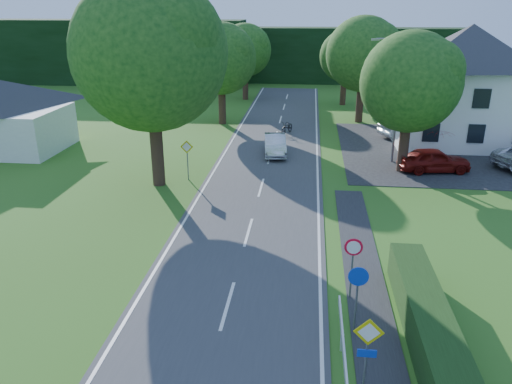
# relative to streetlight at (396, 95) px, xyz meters

# --- Properties ---
(road) EXTENTS (7.00, 80.00, 0.04)m
(road) POSITION_rel_streetlight_xyz_m (-8.06, -10.00, -4.44)
(road) COLOR #3D3E40
(road) RESTS_ON ground
(parking_pad) EXTENTS (14.00, 16.00, 0.04)m
(parking_pad) POSITION_rel_streetlight_xyz_m (3.94, 3.00, -4.44)
(parking_pad) COLOR black
(parking_pad) RESTS_ON ground
(line_edge_left) EXTENTS (0.12, 80.00, 0.01)m
(line_edge_left) POSITION_rel_streetlight_xyz_m (-11.31, -10.00, -4.42)
(line_edge_left) COLOR white
(line_edge_left) RESTS_ON road
(line_edge_right) EXTENTS (0.12, 80.00, 0.01)m
(line_edge_right) POSITION_rel_streetlight_xyz_m (-4.81, -10.00, -4.42)
(line_edge_right) COLOR white
(line_edge_right) RESTS_ON road
(line_centre) EXTENTS (0.12, 80.00, 0.01)m
(line_centre) POSITION_rel_streetlight_xyz_m (-8.06, -10.00, -4.42)
(line_centre) COLOR white
(line_centre) RESTS_ON road
(tree_main) EXTENTS (9.40, 9.40, 11.64)m
(tree_main) POSITION_rel_streetlight_xyz_m (-14.06, -6.00, 1.36)
(tree_main) COLOR #154314
(tree_main) RESTS_ON ground
(tree_left_far) EXTENTS (7.00, 7.00, 8.58)m
(tree_left_far) POSITION_rel_streetlight_xyz_m (-13.06, 10.00, -0.17)
(tree_left_far) COLOR #154314
(tree_left_far) RESTS_ON ground
(tree_right_far) EXTENTS (7.40, 7.40, 9.09)m
(tree_right_far) POSITION_rel_streetlight_xyz_m (-1.06, 12.00, 0.08)
(tree_right_far) COLOR #154314
(tree_right_far) RESTS_ON ground
(tree_left_back) EXTENTS (6.60, 6.60, 8.07)m
(tree_left_back) POSITION_rel_streetlight_xyz_m (-12.56, 22.00, -0.43)
(tree_left_back) COLOR #154314
(tree_left_back) RESTS_ON ground
(tree_right_back) EXTENTS (6.20, 6.20, 7.56)m
(tree_right_back) POSITION_rel_streetlight_xyz_m (-2.06, 20.00, -0.68)
(tree_right_back) COLOR #154314
(tree_right_back) RESTS_ON ground
(tree_right_mid) EXTENTS (7.00, 7.00, 8.58)m
(tree_right_mid) POSITION_rel_streetlight_xyz_m (0.44, -2.00, -0.17)
(tree_right_mid) COLOR #154314
(tree_right_mid) RESTS_ON ground
(treeline_left) EXTENTS (44.00, 6.00, 8.00)m
(treeline_left) POSITION_rel_streetlight_xyz_m (-36.06, 32.00, -0.46)
(treeline_left) COLOR black
(treeline_left) RESTS_ON ground
(treeline_right) EXTENTS (30.00, 5.00, 7.00)m
(treeline_right) POSITION_rel_streetlight_xyz_m (-0.06, 36.00, -0.96)
(treeline_right) COLOR black
(treeline_right) RESTS_ON ground
(house_white) EXTENTS (10.60, 8.40, 8.60)m
(house_white) POSITION_rel_streetlight_xyz_m (5.94, 6.00, -0.06)
(house_white) COLOR white
(house_white) RESTS_ON ground
(streetlight) EXTENTS (2.03, 0.18, 8.00)m
(streetlight) POSITION_rel_streetlight_xyz_m (0.00, 0.00, 0.00)
(streetlight) COLOR slate
(streetlight) RESTS_ON ground
(sign_priority_right) EXTENTS (0.78, 0.09, 2.59)m
(sign_priority_right) POSITION_rel_streetlight_xyz_m (-3.76, -22.02, -2.67)
(sign_priority_right) COLOR slate
(sign_priority_right) RESTS_ON ground
(sign_roundabout) EXTENTS (0.64, 0.08, 2.37)m
(sign_roundabout) POSITION_rel_streetlight_xyz_m (-3.76, -19.02, -2.79)
(sign_roundabout) COLOR slate
(sign_roundabout) RESTS_ON ground
(sign_speed_limit) EXTENTS (0.64, 0.11, 2.37)m
(sign_speed_limit) POSITION_rel_streetlight_xyz_m (-3.76, -17.03, -2.70)
(sign_speed_limit) COLOR slate
(sign_speed_limit) RESTS_ON ground
(sign_priority_left) EXTENTS (0.78, 0.09, 2.44)m
(sign_priority_left) POSITION_rel_streetlight_xyz_m (-12.56, -5.02, -2.75)
(sign_priority_left) COLOR slate
(sign_priority_left) RESTS_ON ground
(moving_car) EXTENTS (1.89, 4.28, 1.37)m
(moving_car) POSITION_rel_streetlight_xyz_m (-7.76, 0.88, -3.74)
(moving_car) COLOR silver
(moving_car) RESTS_ON road
(motorcycle) EXTENTS (1.37, 2.12, 1.05)m
(motorcycle) POSITION_rel_streetlight_xyz_m (-7.22, 6.86, -3.90)
(motorcycle) COLOR black
(motorcycle) RESTS_ON road
(parked_car_red) EXTENTS (4.59, 2.37, 1.49)m
(parked_car_red) POSITION_rel_streetlight_xyz_m (2.40, -1.91, -3.68)
(parked_car_red) COLOR maroon
(parked_car_red) RESTS_ON parking_pad
(parked_car_silver_a) EXTENTS (4.81, 3.69, 1.52)m
(parked_car_silver_a) POSITION_rel_streetlight_xyz_m (2.28, 7.00, -3.66)
(parked_car_silver_a) COLOR silver
(parked_car_silver_a) RESTS_ON parking_pad
(parasol) EXTENTS (2.19, 2.22, 1.80)m
(parasol) POSITION_rel_streetlight_xyz_m (3.56, 2.04, -3.53)
(parasol) COLOR #AC100D
(parasol) RESTS_ON parking_pad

